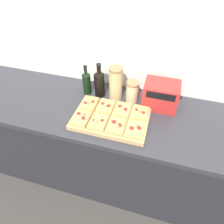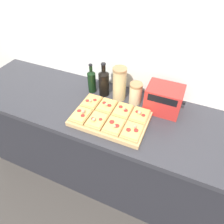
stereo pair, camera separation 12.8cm
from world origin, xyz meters
name	(u,v)px [view 2 (the right image)]	position (x,y,z in m)	size (l,w,h in m)	color
ground_plane	(106,205)	(0.00, 0.00, 0.00)	(12.00, 12.00, 0.00)	#3D3833
wall_back	(141,48)	(0.00, 0.67, 1.25)	(6.00, 0.06, 2.50)	silver
kitchen_counter	(120,150)	(0.00, 0.32, 0.45)	(2.63, 0.67, 0.90)	#232328
cutting_board	(110,119)	(-0.05, 0.22, 0.92)	(0.52, 0.34, 0.03)	tan
pizza_slice_back_left	(92,102)	(-0.24, 0.30, 0.95)	(0.12, 0.15, 0.05)	tan
pizza_slice_back_midleft	(107,106)	(-0.11, 0.30, 0.95)	(0.12, 0.15, 0.05)	tan
pizza_slice_back_midright	(123,111)	(0.01, 0.30, 0.95)	(0.12, 0.15, 0.05)	tan
pizza_slice_back_right	(140,115)	(0.14, 0.30, 0.95)	(0.12, 0.15, 0.05)	tan
pizza_slice_front_left	(81,115)	(-0.24, 0.14, 0.95)	(0.12, 0.15, 0.06)	tan
pizza_slice_front_midleft	(97,120)	(-0.11, 0.14, 0.95)	(0.12, 0.15, 0.05)	tan
pizza_slice_front_midright	(114,126)	(0.01, 0.14, 0.95)	(0.12, 0.15, 0.05)	tan
pizza_slice_front_right	(132,131)	(0.14, 0.14, 0.95)	(0.12, 0.15, 0.05)	tan
olive_oil_bottle	(92,81)	(-0.32, 0.48, 1.00)	(0.07, 0.07, 0.25)	black
wine_bottle	(104,82)	(-0.22, 0.48, 1.02)	(0.08, 0.08, 0.28)	black
grain_jar_tall	(119,84)	(-0.09, 0.48, 1.04)	(0.11, 0.11, 0.27)	tan
grain_jar_short	(135,93)	(0.05, 0.48, 0.99)	(0.10, 0.10, 0.17)	beige
toaster_oven	(164,99)	(0.26, 0.48, 1.00)	(0.27, 0.19, 0.20)	red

